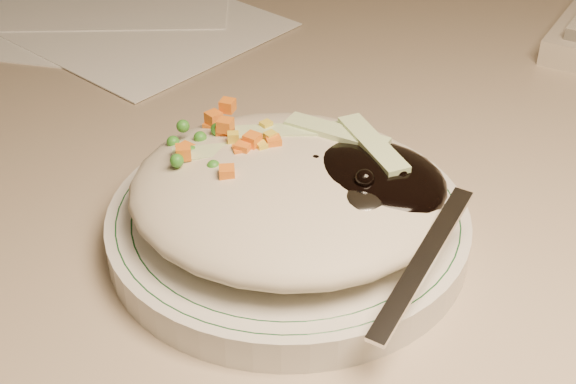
# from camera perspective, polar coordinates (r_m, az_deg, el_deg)

# --- Properties ---
(desk) EXTENTS (1.40, 0.70, 0.74)m
(desk) POSITION_cam_1_polar(r_m,az_deg,el_deg) (0.77, 10.85, -8.15)
(desk) COLOR tan
(desk) RESTS_ON ground
(plate) EXTENTS (0.23, 0.23, 0.02)m
(plate) POSITION_cam_1_polar(r_m,az_deg,el_deg) (0.51, 0.00, -2.40)
(plate) COLOR silver
(plate) RESTS_ON desk
(plate_rim) EXTENTS (0.21, 0.21, 0.00)m
(plate_rim) POSITION_cam_1_polar(r_m,az_deg,el_deg) (0.50, 0.00, -1.49)
(plate_rim) COLOR #144723
(plate_rim) RESTS_ON plate
(meal) EXTENTS (0.21, 0.19, 0.05)m
(meal) POSITION_cam_1_polar(r_m,az_deg,el_deg) (0.49, 0.46, 0.41)
(meal) COLOR beige
(meal) RESTS_ON plate
(papers) EXTENTS (0.42, 0.36, 0.00)m
(papers) POSITION_cam_1_polar(r_m,az_deg,el_deg) (0.86, -14.39, 12.67)
(papers) COLOR white
(papers) RESTS_ON desk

